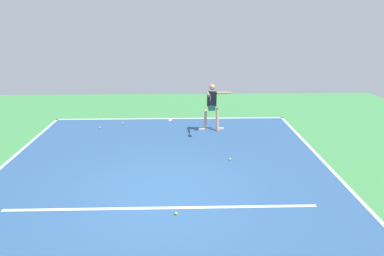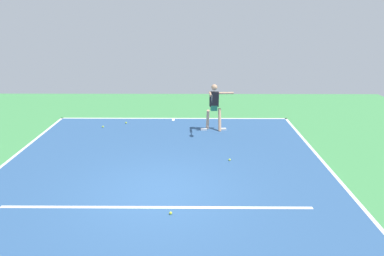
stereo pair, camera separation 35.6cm
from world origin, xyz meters
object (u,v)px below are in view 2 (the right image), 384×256
at_px(tennis_ball_by_baseline, 103,127).
at_px(tennis_ball_far_corner, 230,160).
at_px(tennis_ball_near_service_line, 171,213).
at_px(tennis_ball_near_player, 126,123).
at_px(tennis_player, 214,104).

bearing_deg(tennis_ball_by_baseline, tennis_ball_far_corner, 145.80).
bearing_deg(tennis_ball_far_corner, tennis_ball_near_service_line, 61.45).
bearing_deg(tennis_ball_near_service_line, tennis_ball_near_player, -71.23).
bearing_deg(tennis_player, tennis_ball_by_baseline, -6.86).
distance_m(tennis_ball_far_corner, tennis_ball_near_player, 5.36).
bearing_deg(tennis_player, tennis_ball_far_corner, 94.03).
bearing_deg(tennis_ball_near_player, tennis_ball_by_baseline, 32.43).
relative_size(tennis_ball_by_baseline, tennis_ball_near_service_line, 1.00).
height_order(tennis_player, tennis_ball_far_corner, tennis_player).
relative_size(tennis_ball_far_corner, tennis_ball_near_player, 1.00).
xyz_separation_m(tennis_ball_far_corner, tennis_ball_near_player, (3.87, -3.70, 0.00)).
relative_size(tennis_ball_far_corner, tennis_ball_near_service_line, 1.00).
height_order(tennis_ball_near_service_line, tennis_ball_near_player, same).
xyz_separation_m(tennis_player, tennis_ball_far_corner, (-0.33, 2.86, -1.00)).
xyz_separation_m(tennis_player, tennis_ball_near_player, (3.54, -0.84, -1.00)).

